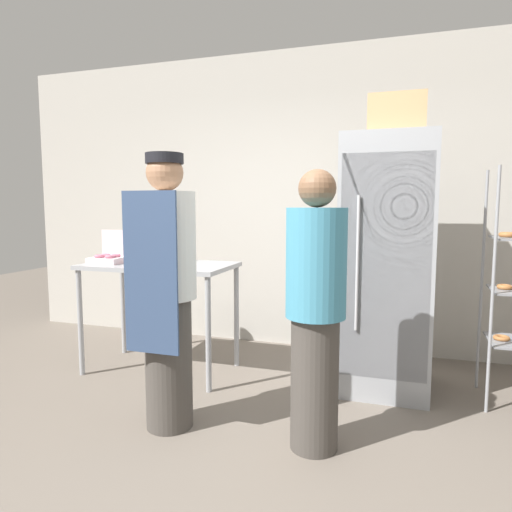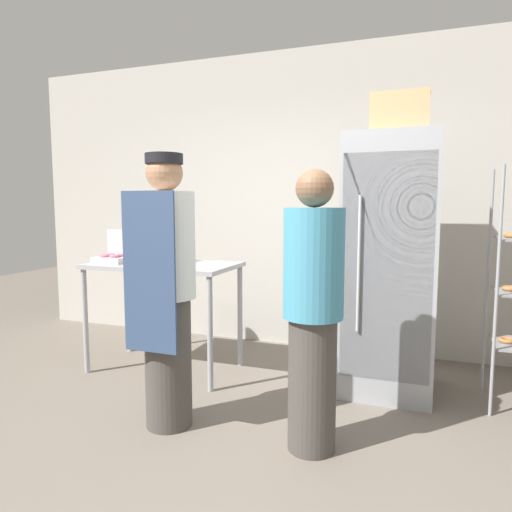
# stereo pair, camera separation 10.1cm
# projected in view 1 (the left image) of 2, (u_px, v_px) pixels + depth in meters

# --- Properties ---
(ground_plane) EXTENTS (14.00, 14.00, 0.00)m
(ground_plane) POSITION_uv_depth(u_px,v_px,m) (214.00, 475.00, 2.39)
(ground_plane) COLOR #6B6056
(back_wall) EXTENTS (6.40, 0.12, 2.91)m
(back_wall) POSITION_uv_depth(u_px,v_px,m) (309.00, 201.00, 4.52)
(back_wall) COLOR #B7B2A8
(back_wall) RESTS_ON ground_plane
(refrigerator) EXTENTS (0.66, 0.76, 1.92)m
(refrigerator) POSITION_uv_depth(u_px,v_px,m) (386.00, 265.00, 3.47)
(refrigerator) COLOR #9EA0A5
(refrigerator) RESTS_ON ground_plane
(prep_counter) EXTENTS (1.23, 0.69, 0.92)m
(prep_counter) POSITION_uv_depth(u_px,v_px,m) (160.00, 276.00, 3.85)
(prep_counter) COLOR #9EA0A5
(prep_counter) RESTS_ON ground_plane
(donut_box) EXTENTS (0.28, 0.23, 0.28)m
(donut_box) POSITION_uv_depth(u_px,v_px,m) (109.00, 258.00, 3.87)
(donut_box) COLOR silver
(donut_box) RESTS_ON prep_counter
(blender_pitcher) EXTENTS (0.14, 0.14, 0.26)m
(blender_pitcher) POSITION_uv_depth(u_px,v_px,m) (137.00, 246.00, 4.17)
(blender_pitcher) COLOR #99999E
(blender_pitcher) RESTS_ON prep_counter
(binder_stack) EXTENTS (0.33, 0.26, 0.15)m
(binder_stack) POSITION_uv_depth(u_px,v_px,m) (161.00, 254.00, 3.93)
(binder_stack) COLOR #232328
(binder_stack) RESTS_ON prep_counter
(cardboard_storage_box) EXTENTS (0.40, 0.30, 0.29)m
(cardboard_storage_box) POSITION_uv_depth(u_px,v_px,m) (397.00, 115.00, 3.27)
(cardboard_storage_box) COLOR tan
(cardboard_storage_box) RESTS_ON refrigerator
(person_baker) EXTENTS (0.36, 0.38, 1.72)m
(person_baker) POSITION_uv_depth(u_px,v_px,m) (167.00, 288.00, 2.83)
(person_baker) COLOR #47423D
(person_baker) RESTS_ON ground_plane
(person_customer) EXTENTS (0.34, 0.34, 1.61)m
(person_customer) POSITION_uv_depth(u_px,v_px,m) (316.00, 310.00, 2.58)
(person_customer) COLOR #47423D
(person_customer) RESTS_ON ground_plane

